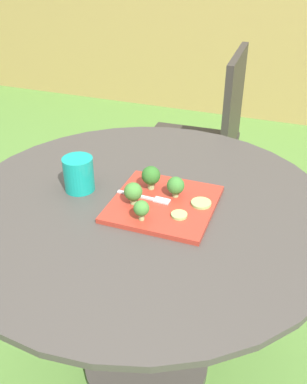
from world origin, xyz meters
The scene contains 13 objects.
ground_plane centered at (0.00, 0.00, 0.00)m, with size 12.00×12.00×0.00m, color #568438.
bamboo_fence centered at (0.00, 2.52, 0.80)m, with size 8.00×0.08×1.60m, color #A8894C.
patio_table centered at (0.00, 0.00, 0.49)m, with size 1.06×1.06×0.70m.
patio_chair centered at (-0.04, 0.92, 0.53)m, with size 0.46×0.46×0.90m.
salad_plate centered at (0.06, 0.00, 0.71)m, with size 0.27×0.27×0.01m, color #AD3323.
drinking_glass centered at (-0.20, 0.00, 0.75)m, with size 0.09×0.09×0.10m.
fork centered at (0.01, 0.00, 0.72)m, with size 0.15×0.03×0.00m.
broccoli_floret_0 centered at (0.08, 0.04, 0.75)m, with size 0.05×0.05×0.06m.
broccoli_floret_1 centered at (-0.02, -0.04, 0.75)m, with size 0.05×0.05×0.06m.
broccoli_floret_2 centered at (0.00, 0.05, 0.76)m, with size 0.05×0.05×0.07m.
broccoli_floret_3 centered at (0.03, -0.10, 0.75)m, with size 0.04×0.04×0.05m.
cucumber_slice_0 centered at (0.16, 0.02, 0.72)m, with size 0.05×0.05×0.01m, color #8EB766.
cucumber_slice_1 centered at (0.12, -0.05, 0.72)m, with size 0.04×0.04×0.01m, color #8EB766.
Camera 1 is at (0.37, -0.94, 1.36)m, focal length 40.51 mm.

